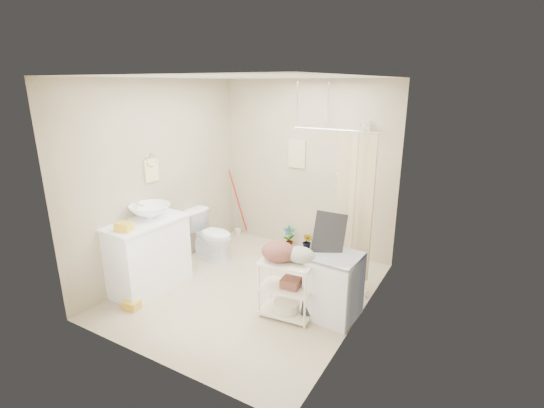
# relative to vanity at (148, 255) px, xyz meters

# --- Properties ---
(floor) EXTENTS (3.20, 3.20, 0.00)m
(floor) POSITION_rel_vanity_xyz_m (1.16, 0.59, -0.46)
(floor) COLOR beige
(floor) RESTS_ON ground
(ceiling) EXTENTS (2.80, 3.20, 0.04)m
(ceiling) POSITION_rel_vanity_xyz_m (1.16, 0.59, 2.14)
(ceiling) COLOR silver
(ceiling) RESTS_ON ground
(wall_back) EXTENTS (2.80, 0.04, 2.60)m
(wall_back) POSITION_rel_vanity_xyz_m (1.16, 2.19, 0.84)
(wall_back) COLOR #B8AC8E
(wall_back) RESTS_ON ground
(wall_front) EXTENTS (2.80, 0.04, 2.60)m
(wall_front) POSITION_rel_vanity_xyz_m (1.16, -1.01, 0.84)
(wall_front) COLOR #B8AC8E
(wall_front) RESTS_ON ground
(wall_left) EXTENTS (0.04, 3.20, 2.60)m
(wall_left) POSITION_rel_vanity_xyz_m (-0.24, 0.59, 0.84)
(wall_left) COLOR #B8AC8E
(wall_left) RESTS_ON ground
(wall_right) EXTENTS (0.04, 3.20, 2.60)m
(wall_right) POSITION_rel_vanity_xyz_m (2.56, 0.59, 0.84)
(wall_right) COLOR #B8AC8E
(wall_right) RESTS_ON ground
(vanity) EXTENTS (0.63, 1.06, 0.91)m
(vanity) POSITION_rel_vanity_xyz_m (0.00, 0.00, 0.00)
(vanity) COLOR white
(vanity) RESTS_ON ground
(sink) EXTENTS (0.55, 0.55, 0.17)m
(sink) POSITION_rel_vanity_xyz_m (-0.01, 0.11, 0.54)
(sink) COLOR white
(sink) RESTS_ON vanity
(counter_basket) EXTENTS (0.21, 0.18, 0.10)m
(counter_basket) POSITION_rel_vanity_xyz_m (0.07, -0.36, 0.50)
(counter_basket) COLOR gold
(counter_basket) RESTS_ON vanity
(floor_basket) EXTENTS (0.30, 0.25, 0.14)m
(floor_basket) POSITION_rel_vanity_xyz_m (0.20, -0.49, -0.38)
(floor_basket) COLOR gold
(floor_basket) RESTS_ON ground
(toilet) EXTENTS (0.73, 0.44, 0.73)m
(toilet) POSITION_rel_vanity_xyz_m (0.12, 1.12, -0.09)
(toilet) COLOR white
(toilet) RESTS_ON ground
(mop) EXTENTS (0.12, 0.12, 1.16)m
(mop) POSITION_rel_vanity_xyz_m (-0.06, 2.08, 0.12)
(mop) COLOR #AC180F
(mop) RESTS_ON ground
(potted_plant_a) EXTENTS (0.23, 0.22, 0.37)m
(potted_plant_a) POSITION_rel_vanity_xyz_m (0.97, 2.03, -0.27)
(potted_plant_a) COLOR brown
(potted_plant_a) RESTS_ON ground
(potted_plant_b) EXTENTS (0.20, 0.18, 0.30)m
(potted_plant_b) POSITION_rel_vanity_xyz_m (1.28, 2.06, -0.30)
(potted_plant_b) COLOR #9B5A2A
(potted_plant_b) RESTS_ON ground
(hanging_towel) EXTENTS (0.28, 0.03, 0.42)m
(hanging_towel) POSITION_rel_vanity_xyz_m (1.01, 2.17, 1.04)
(hanging_towel) COLOR beige
(hanging_towel) RESTS_ON wall_back
(towel_ring) EXTENTS (0.04, 0.22, 0.34)m
(towel_ring) POSITION_rel_vanity_xyz_m (-0.22, 0.39, 1.01)
(towel_ring) COLOR #FBED9D
(towel_ring) RESTS_ON wall_left
(tp_holder) EXTENTS (0.08, 0.12, 0.14)m
(tp_holder) POSITION_rel_vanity_xyz_m (-0.20, 0.64, 0.26)
(tp_holder) COLOR white
(tp_holder) RESTS_ON wall_left
(shower) EXTENTS (1.10, 1.10, 2.10)m
(shower) POSITION_rel_vanity_xyz_m (2.01, 1.64, 0.59)
(shower) COLOR silver
(shower) RESTS_ON ground
(shampoo_bottle_a) EXTENTS (0.11, 0.11, 0.25)m
(shampoo_bottle_a) POSITION_rel_vanity_xyz_m (1.74, 2.12, 0.99)
(shampoo_bottle_a) COLOR white
(shampoo_bottle_a) RESTS_ON shower
(shampoo_bottle_b) EXTENTS (0.11, 0.11, 0.18)m
(shampoo_bottle_b) POSITION_rel_vanity_xyz_m (1.86, 2.09, 0.95)
(shampoo_bottle_b) COLOR #3B5EB5
(shampoo_bottle_b) RESTS_ON shower
(washing_machine) EXTENTS (0.54, 0.56, 0.75)m
(washing_machine) POSITION_rel_vanity_xyz_m (2.30, 0.56, -0.08)
(washing_machine) COLOR silver
(washing_machine) RESTS_ON ground
(laundry_rack) EXTENTS (0.61, 0.40, 0.81)m
(laundry_rack) POSITION_rel_vanity_xyz_m (1.83, 0.30, -0.05)
(laundry_rack) COLOR white
(laundry_rack) RESTS_ON ground
(ironing_board) EXTENTS (0.36, 0.24, 1.22)m
(ironing_board) POSITION_rel_vanity_xyz_m (2.17, 0.54, 0.16)
(ironing_board) COLOR black
(ironing_board) RESTS_ON ground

